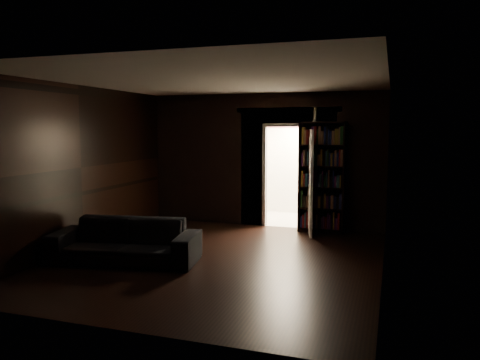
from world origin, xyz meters
name	(u,v)px	position (x,y,z in m)	size (l,w,h in m)	color
ground	(218,260)	(0.00, 0.00, 0.00)	(5.50, 5.50, 0.00)	black
room_walls	(238,150)	(-0.01, 1.07, 1.68)	(5.02, 5.61, 2.84)	black
kitchen_alcove	(297,166)	(0.50, 3.87, 1.21)	(2.20, 1.80, 2.60)	#B5B19D
sofa	(125,234)	(-1.33, -0.54, 0.43)	(2.25, 0.98, 0.87)	black
bookshelf	(322,177)	(1.25, 2.55, 1.10)	(0.90, 0.32, 2.20)	black
refrigerator	(325,182)	(1.10, 4.11, 0.82)	(0.74, 0.68, 1.65)	white
door	(310,182)	(1.07, 2.32, 1.02)	(0.85, 0.05, 2.05)	white
figurine	(315,115)	(1.11, 2.49, 2.33)	(0.09, 0.09, 0.27)	silver
bottles	(324,141)	(1.07, 4.10, 1.78)	(0.65, 0.08, 0.26)	black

